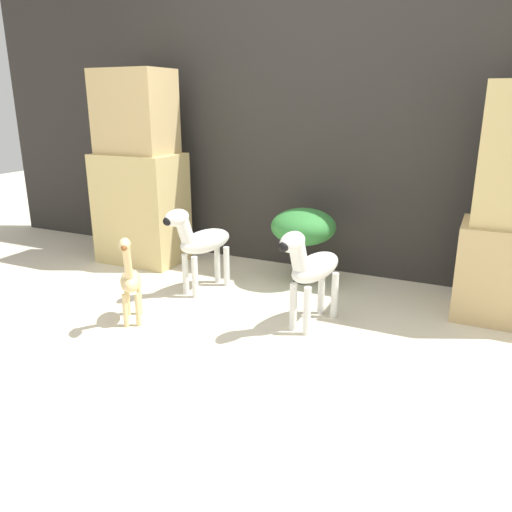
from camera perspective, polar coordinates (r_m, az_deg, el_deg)
The scene contains 7 objects.
ground_plane at distance 2.66m, azimuth -4.70°, elevation -11.79°, with size 14.00×14.00×0.00m, color beige.
wall_back at distance 3.89m, azimuth 7.78°, elevation 14.36°, with size 6.40×0.08×2.20m.
rock_pillar_left at distance 4.18m, azimuth -13.19°, elevation 8.83°, with size 0.67×0.46×1.52m.
zebra_right at distance 2.89m, azimuth 6.29°, elevation -1.27°, with size 0.26×0.58×0.62m.
zebra_left at distance 3.44m, azimuth -6.43°, elevation 1.76°, with size 0.28×0.57×0.62m.
giraffe_figurine at distance 3.05m, azimuth -14.20°, elevation -2.54°, with size 0.29×0.36×0.57m.
potted_palm_front at distance 3.62m, azimuth 5.39°, elevation 3.23°, with size 0.47×0.47×0.55m.
Camera 1 is at (1.18, -2.00, 1.29)m, focal length 35.00 mm.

